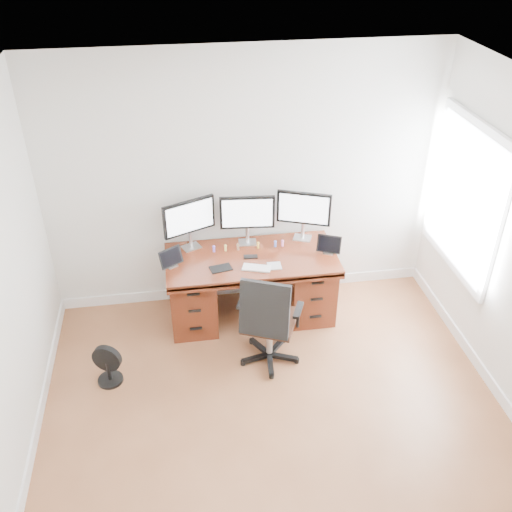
{
  "coord_description": "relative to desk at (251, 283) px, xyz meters",
  "views": [
    {
      "loc": [
        -0.69,
        -2.9,
        3.83
      ],
      "look_at": [
        0.0,
        1.5,
        0.95
      ],
      "focal_mm": 40.0,
      "sensor_mm": 36.0,
      "label": 1
    }
  ],
  "objects": [
    {
      "name": "drawing_tablet",
      "position": [
        -0.32,
        -0.19,
        0.35
      ],
      "size": [
        0.23,
        0.17,
        0.01
      ],
      "primitive_type": "cube",
      "rotation": [
        0.0,
        0.0,
        0.2
      ],
      "color": "black",
      "rests_on": "desk"
    },
    {
      "name": "trackpad",
      "position": [
        0.2,
        -0.23,
        0.35
      ],
      "size": [
        0.13,
        0.13,
        0.01
      ],
      "primitive_type": "cube",
      "rotation": [
        0.0,
        0.0,
        -0.02
      ],
      "color": "#B7B9BE",
      "rests_on": "desk"
    },
    {
      "name": "figurine_orange",
      "position": [
        0.09,
        0.12,
        0.39
      ],
      "size": [
        0.03,
        0.03,
        0.07
      ],
      "color": "yellow",
      "rests_on": "desk"
    },
    {
      "name": "figurine_pink",
      "position": [
        0.34,
        0.12,
        0.39
      ],
      "size": [
        0.03,
        0.03,
        0.07
      ],
      "color": "pink",
      "rests_on": "desk"
    },
    {
      "name": "back_wall",
      "position": [
        0.0,
        0.42,
        0.95
      ],
      "size": [
        4.0,
        0.1,
        2.7
      ],
      "primitive_type": "cube",
      "color": "silver",
      "rests_on": "ground"
    },
    {
      "name": "monitor_center",
      "position": [
        -0.0,
        0.24,
        0.68
      ],
      "size": [
        0.55,
        0.16,
        0.53
      ],
      "rotation": [
        0.0,
        0.0,
        -0.09
      ],
      "color": "silver",
      "rests_on": "desk"
    },
    {
      "name": "floor_fan",
      "position": [
        -1.43,
        -0.77,
        -0.21
      ],
      "size": [
        0.27,
        0.23,
        0.4
      ],
      "rotation": [
        0.0,
        0.0,
        -0.37
      ],
      "color": "black",
      "rests_on": "ground"
    },
    {
      "name": "figurine_yellow",
      "position": [
        -0.24,
        0.12,
        0.39
      ],
      "size": [
        0.03,
        0.03,
        0.07
      ],
      "color": "#D6C559",
      "rests_on": "desk"
    },
    {
      "name": "tablet_right",
      "position": [
        0.78,
        -0.08,
        0.43
      ],
      "size": [
        0.25,
        0.16,
        0.19
      ],
      "rotation": [
        0.0,
        0.0,
        -0.43
      ],
      "color": "silver",
      "rests_on": "desk"
    },
    {
      "name": "monitor_left",
      "position": [
        -0.58,
        0.24,
        0.68
      ],
      "size": [
        0.52,
        0.25,
        0.53
      ],
      "rotation": [
        0.0,
        0.0,
        0.41
      ],
      "color": "silver",
      "rests_on": "desk"
    },
    {
      "name": "keyboard",
      "position": [
        0.02,
        -0.25,
        0.36
      ],
      "size": [
        0.3,
        0.2,
        0.01
      ],
      "primitive_type": "cube",
      "rotation": [
        0.0,
        0.0,
        -0.32
      ],
      "color": "silver",
      "rests_on": "desk"
    },
    {
      "name": "figurine_purple",
      "position": [
        -0.36,
        0.12,
        0.39
      ],
      "size": [
        0.03,
        0.03,
        0.07
      ],
      "color": "#8C61E4",
      "rests_on": "desk"
    },
    {
      "name": "desk",
      "position": [
        0.0,
        0.0,
        0.0
      ],
      "size": [
        1.7,
        0.8,
        0.75
      ],
      "color": "#562111",
      "rests_on": "ground"
    },
    {
      "name": "figurine_blue",
      "position": [
        0.27,
        0.12,
        0.39
      ],
      "size": [
        0.03,
        0.03,
        0.07
      ],
      "color": "#586FD9",
      "rests_on": "desk"
    },
    {
      "name": "monitor_right",
      "position": [
        0.58,
        0.24,
        0.68
      ],
      "size": [
        0.52,
        0.23,
        0.53
      ],
      "rotation": [
        0.0,
        0.0,
        -0.38
      ],
      "color": "silver",
      "rests_on": "desk"
    },
    {
      "name": "phone",
      "position": [
        -0.01,
        -0.04,
        0.35
      ],
      "size": [
        0.14,
        0.08,
        0.01
      ],
      "primitive_type": "cube",
      "rotation": [
        0.0,
        0.0,
        -0.09
      ],
      "color": "black",
      "rests_on": "desk"
    },
    {
      "name": "tablet_left",
      "position": [
        -0.79,
        -0.08,
        0.43
      ],
      "size": [
        0.24,
        0.18,
        0.19
      ],
      "rotation": [
        0.0,
        0.0,
        0.55
      ],
      "color": "silver",
      "rests_on": "desk"
    },
    {
      "name": "figurine_brown",
      "position": [
        -0.11,
        0.12,
        0.39
      ],
      "size": [
        0.03,
        0.03,
        0.07
      ],
      "color": "#8F6A4A",
      "rests_on": "desk"
    },
    {
      "name": "office_chair",
      "position": [
        0.05,
        -0.74,
        -0.07
      ],
      "size": [
        0.71,
        0.71,
        1.02
      ],
      "rotation": [
        0.0,
        0.0,
        -0.41
      ],
      "color": "black",
      "rests_on": "ground"
    },
    {
      "name": "ground",
      "position": [
        0.0,
        -1.83,
        -0.4
      ],
      "size": [
        4.5,
        4.5,
        0.0
      ],
      "primitive_type": "plane",
      "color": "brown",
      "rests_on": "ground"
    }
  ]
}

